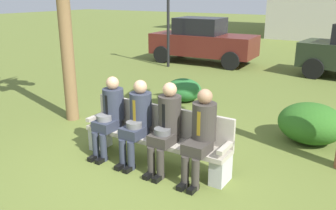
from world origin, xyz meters
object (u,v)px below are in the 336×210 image
Objects in this scene: parked_car_near at (203,41)px; street_lamp at (168,4)px; seated_man_centerleft at (137,118)px; seated_man_leftmost at (110,112)px; seated_man_rightmost at (201,131)px; shrub_mid_lawn at (311,123)px; shrub_near_bench at (184,90)px; park_bench at (156,136)px; seated_man_centerright at (166,123)px.

street_lamp is (-0.69, -1.33, 1.33)m from parked_car_near.
seated_man_leftmost is at bearing -179.86° from seated_man_centerleft.
seated_man_rightmost is 1.15× the size of shrub_mid_lawn.
shrub_mid_lawn is at bearing -17.89° from shrub_near_bench.
street_lamp reaches higher than shrub_near_bench.
parked_car_near reaches higher than park_bench.
park_bench is at bearing 153.64° from seated_man_centerright.
seated_man_leftmost is 8.36m from parked_car_near.
shrub_mid_lawn is at bearing -48.71° from parked_car_near.
street_lamp is (-2.59, 3.42, 1.89)m from shrub_near_bench.
park_bench reaches higher than shrub_near_bench.
shrub_mid_lawn is (1.88, 2.10, -0.08)m from park_bench.
park_bench is 3.38m from shrub_near_bench.
seated_man_leftmost is 0.36× the size of street_lamp.
seated_man_leftmost is 0.55m from seated_man_centerleft.
seated_man_rightmost reaches higher than seated_man_leftmost.
seated_man_rightmost is 2.49m from shrub_mid_lawn.
park_bench is at bearing -67.94° from parked_car_near.
seated_man_centerleft is 3.12m from shrub_mid_lawn.
street_lamp is at bearing 114.70° from seated_man_leftmost.
seated_man_leftmost is at bearing -170.39° from park_bench.
street_lamp reaches higher than seated_man_leftmost.
seated_man_rightmost is at bearing 0.30° from seated_man_leftmost.
park_bench is at bearing 9.61° from seated_man_leftmost.
seated_man_centerright is at bearing -58.12° from street_lamp.
street_lamp reaches higher than park_bench.
seated_man_leftmost is at bearing -140.33° from shrub_mid_lawn.
shrub_near_bench is at bearing 107.64° from seated_man_centerleft.
seated_man_rightmost is at bearing -115.29° from shrub_mid_lawn.
seated_man_centerright is at bearing -66.64° from parked_car_near.
seated_man_centerright is (1.08, 0.00, 0.02)m from seated_man_leftmost.
street_lamp reaches higher than seated_man_rightmost.
street_lamp is at bearing 120.69° from park_bench.
shrub_mid_lawn reaches higher than shrub_near_bench.
street_lamp is at bearing 118.49° from seated_man_centerleft.
seated_man_centerleft is at bearing -61.51° from street_lamp.
seated_man_leftmost reaches higher than shrub_near_bench.
shrub_mid_lawn is at bearing 54.08° from seated_man_centerright.
park_bench is at bearing -131.93° from shrub_mid_lawn.
park_bench is 1.90× the size of seated_man_leftmost.
street_lamp is at bearing 142.38° from shrub_mid_lawn.
seated_man_rightmost is 0.33× the size of parked_car_near.
shrub_near_bench is at bearing 123.17° from seated_man_rightmost.
seated_man_leftmost is 1.08m from seated_man_centerright.
shrub_near_bench is (-1.56, 3.26, -0.46)m from seated_man_centerright.
parked_car_near is 2.01m from street_lamp.
seated_man_centerleft is 3.45m from shrub_near_bench.
shrub_near_bench is at bearing -68.24° from parked_car_near.
seated_man_leftmost reaches higher than shrub_mid_lawn.
shrub_mid_lawn is (3.18, -1.03, 0.08)m from shrub_near_bench.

